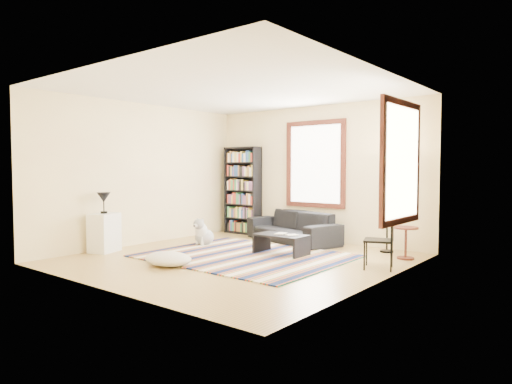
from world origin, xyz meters
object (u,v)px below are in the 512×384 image
Objects in this scene: floor_cushion at (168,259)px; white_cabinet at (104,233)px; side_table at (406,243)px; folding_chair at (379,240)px; bookshelf at (243,190)px; floor_lamp at (387,201)px; sofa at (292,227)px; dog at (204,232)px; coffee_table at (281,245)px.

white_cabinet is at bearing 178.75° from floor_cushion.
side_table is 1.00m from folding_chair.
white_cabinet reaches higher than floor_cushion.
folding_chair is (4.00, -1.56, -0.57)m from bookshelf.
floor_lamp is 5.14m from white_cabinet.
sofa is at bearing -9.77° from bookshelf.
sofa is 3.08× the size of white_cabinet.
folding_chair is (0.44, -1.39, -0.50)m from floor_lamp.
side_table is 1.01× the size of dog.
bookshelf is 4.15m from side_table.
bookshelf is 2.84m from coffee_table.
floor_lamp is 2.16× the size of folding_chair.
dog is at bearing 117.80° from floor_cushion.
sofa is 2.08m from floor_lamp.
dog is (-1.76, -0.12, 0.09)m from coffee_table.
dog is (-0.88, 1.68, 0.16)m from floor_cushion.
white_cabinet is 1.31× the size of dog.
dog is (-3.59, -1.13, -0.00)m from side_table.
floor_cushion is 1.18× the size of white_cabinet.
floor_cushion is at bearing -76.87° from sofa.
sofa reaches higher than side_table.
white_cabinet reaches higher than dog.
floor_lamp is at bearing 87.93° from folding_chair.
folding_chair is 4.79m from white_cabinet.
dog is (-3.54, -0.14, -0.16)m from folding_chair.
sofa is at bearing 85.80° from floor_cushion.
bookshelf is 2.33× the size of folding_chair.
floor_lamp is 1.54m from folding_chair.
side_table reaches higher than coffee_table.
floor_cushion is (-0.23, -3.11, -0.21)m from sofa.
coffee_table is at bearing -133.53° from floor_lamp.
side_table reaches higher than dog.
floor_lamp is 2.66× the size of white_cabinet.
sofa is 1.08× the size of bookshelf.
floor_lamp is at bearing 140.74° from side_table.
sofa is 2.40× the size of coffee_table.
floor_cushion is 3.24m from folding_chair.
coffee_table is at bearing -4.62° from dog.
floor_lamp reaches higher than folding_chair.
side_table is at bearing -8.07° from bookshelf.
coffee_table is 1.09× the size of floor_cushion.
bookshelf is 3.70× the size of side_table.
dog is (0.46, -1.70, -0.73)m from bookshelf.
white_cabinet is (-2.67, -1.76, 0.17)m from coffee_table.
floor_cushion is 3.90m from side_table.
folding_chair is (2.66, 1.82, 0.33)m from floor_cushion.
coffee_table is 1.80m from folding_chair.
side_table is (4.05, -0.57, -0.73)m from bookshelf.
folding_chair reaches higher than sofa.
white_cabinet reaches higher than sofa.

